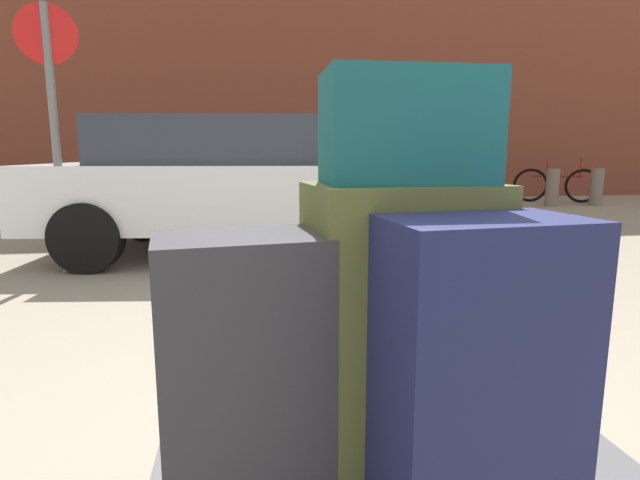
% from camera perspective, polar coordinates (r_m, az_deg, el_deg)
% --- Properties ---
extents(building_facade_brick, '(24.00, 1.20, 8.01)m').
position_cam_1_polar(building_facade_brick, '(12.45, 2.18, 23.57)').
color(building_facade_brick, brown).
rests_on(building_facade_brick, ground_plane).
extents(suitcase_olive_front_left, '(0.41, 0.28, 0.68)m').
position_cam_1_polar(suitcase_olive_front_left, '(1.14, 8.99, -11.20)').
color(suitcase_olive_front_left, '#4C5128').
rests_on(suitcase_olive_front_left, luggage_cart).
extents(suitcase_charcoal_rear_left, '(0.35, 0.26, 0.60)m').
position_cam_1_polar(suitcase_charcoal_rear_left, '(1.05, -8.59, -15.69)').
color(suitcase_charcoal_rear_left, '#2D2D33').
rests_on(suitcase_charcoal_rear_left, luggage_cart).
extents(suitcase_navy_center, '(0.36, 0.25, 0.64)m').
position_cam_1_polar(suitcase_navy_center, '(0.99, 17.12, -16.30)').
color(suitcase_navy_center, '#191E47').
rests_on(suitcase_navy_center, luggage_cart).
extents(duffel_bag_teal_topmost_pile, '(0.34, 0.22, 0.22)m').
position_cam_1_polar(duffel_bag_teal_topmost_pile, '(1.06, 9.67, 12.35)').
color(duffel_bag_teal_topmost_pile, '#144C51').
rests_on(duffel_bag_teal_topmost_pile, suitcase_olive_front_left).
extents(parked_car, '(4.50, 2.35, 1.42)m').
position_cam_1_polar(parked_car, '(5.44, -8.29, 6.45)').
color(parked_car, silver).
rests_on(parked_car, ground_plane).
extents(bicycle_leaning, '(1.65, 0.73, 0.96)m').
position_cam_1_polar(bicycle_leaning, '(12.00, 25.17, 5.66)').
color(bicycle_leaning, black).
rests_on(bicycle_leaning, ground_plane).
extents(bollard_kerb_near, '(0.25, 0.25, 0.74)m').
position_cam_1_polar(bollard_kerb_near, '(9.80, 10.94, 5.65)').
color(bollard_kerb_near, '#72665B').
rests_on(bollard_kerb_near, ground_plane).
extents(bollard_kerb_mid, '(0.25, 0.25, 0.74)m').
position_cam_1_polar(bollard_kerb_mid, '(10.36, 18.21, 5.55)').
color(bollard_kerb_mid, '#72665B').
rests_on(bollard_kerb_mid, ground_plane).
extents(bollard_kerb_far, '(0.25, 0.25, 0.74)m').
position_cam_1_polar(bollard_kerb_far, '(11.08, 24.77, 5.40)').
color(bollard_kerb_far, '#72665B').
rests_on(bollard_kerb_far, ground_plane).
extents(bollard_corner, '(0.25, 0.25, 0.74)m').
position_cam_1_polar(bollard_corner, '(11.66, 28.79, 5.27)').
color(bollard_corner, '#72665B').
rests_on(bollard_corner, ground_plane).
extents(no_parking_sign, '(0.50, 0.10, 2.31)m').
position_cam_1_polar(no_parking_sign, '(5.04, -27.96, 12.80)').
color(no_parking_sign, slate).
rests_on(no_parking_sign, ground_plane).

